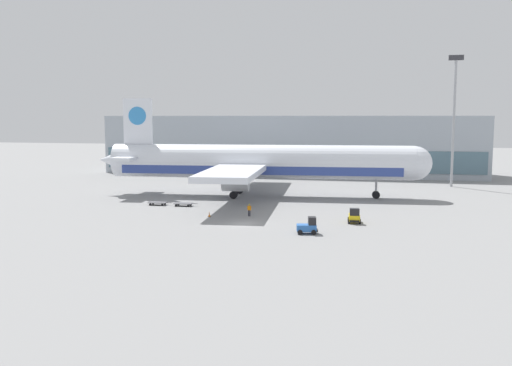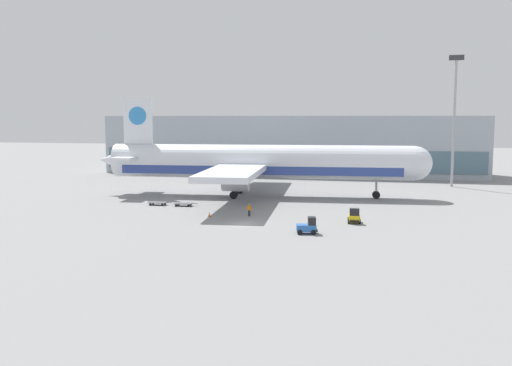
{
  "view_description": "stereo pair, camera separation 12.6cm",
  "coord_description": "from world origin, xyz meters",
  "px_view_note": "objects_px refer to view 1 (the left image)",
  "views": [
    {
      "loc": [
        17.35,
        -70.71,
        13.8
      ],
      "look_at": [
        -1.0,
        11.38,
        4.0
      ],
      "focal_mm": 40.0,
      "sensor_mm": 36.0,
      "label": 1
    },
    {
      "loc": [
        17.47,
        -70.68,
        13.8
      ],
      "look_at": [
        -1.0,
        11.38,
        4.0
      ],
      "focal_mm": 40.0,
      "sensor_mm": 36.0,
      "label": 2
    }
  ],
  "objects_px": {
    "traffic_cone_near": "(299,226)",
    "light_mast": "(454,112)",
    "baggage_tug_mid": "(308,226)",
    "airplane_main": "(256,163)",
    "baggage_tug_foreground": "(354,216)",
    "traffic_cone_far": "(209,214)",
    "baggage_dolly_lead": "(158,203)",
    "baggage_dolly_second": "(183,204)",
    "ground_crew_near": "(249,209)"
  },
  "relations": [
    {
      "from": "baggage_tug_mid",
      "to": "airplane_main",
      "type": "bearing_deg",
      "value": 102.27
    },
    {
      "from": "ground_crew_near",
      "to": "traffic_cone_near",
      "type": "bearing_deg",
      "value": -35.79
    },
    {
      "from": "traffic_cone_far",
      "to": "baggage_dolly_lead",
      "type": "bearing_deg",
      "value": 143.08
    },
    {
      "from": "airplane_main",
      "to": "traffic_cone_far",
      "type": "xyz_separation_m",
      "value": [
        -1.84,
        -21.31,
        -5.48
      ]
    },
    {
      "from": "baggage_tug_foreground",
      "to": "traffic_cone_far",
      "type": "height_order",
      "value": "baggage_tug_foreground"
    },
    {
      "from": "baggage_tug_mid",
      "to": "traffic_cone_near",
      "type": "height_order",
      "value": "baggage_tug_mid"
    },
    {
      "from": "light_mast",
      "to": "traffic_cone_far",
      "type": "xyz_separation_m",
      "value": [
        -36.69,
        -43.43,
        -14.36
      ]
    },
    {
      "from": "baggage_tug_foreground",
      "to": "traffic_cone_near",
      "type": "bearing_deg",
      "value": -55.21
    },
    {
      "from": "baggage_tug_mid",
      "to": "baggage_dolly_second",
      "type": "relative_size",
      "value": 0.72
    },
    {
      "from": "baggage_dolly_second",
      "to": "ground_crew_near",
      "type": "bearing_deg",
      "value": -31.96
    },
    {
      "from": "light_mast",
      "to": "traffic_cone_far",
      "type": "relative_size",
      "value": 35.36
    },
    {
      "from": "baggage_tug_foreground",
      "to": "baggage_dolly_lead",
      "type": "height_order",
      "value": "baggage_tug_foreground"
    },
    {
      "from": "airplane_main",
      "to": "baggage_tug_mid",
      "type": "relative_size",
      "value": 21.72
    },
    {
      "from": "baggage_tug_foreground",
      "to": "baggage_dolly_lead",
      "type": "distance_m",
      "value": 32.09
    },
    {
      "from": "baggage_tug_mid",
      "to": "traffic_cone_near",
      "type": "relative_size",
      "value": 3.51
    },
    {
      "from": "airplane_main",
      "to": "baggage_tug_mid",
      "type": "bearing_deg",
      "value": -71.2
    },
    {
      "from": "baggage_tug_mid",
      "to": "traffic_cone_far",
      "type": "relative_size",
      "value": 3.68
    },
    {
      "from": "baggage_dolly_lead",
      "to": "airplane_main",
      "type": "bearing_deg",
      "value": 42.08
    },
    {
      "from": "baggage_dolly_second",
      "to": "traffic_cone_far",
      "type": "distance_m",
      "value": 10.67
    },
    {
      "from": "traffic_cone_near",
      "to": "light_mast",
      "type": "bearing_deg",
      "value": 64.6
    },
    {
      "from": "ground_crew_near",
      "to": "traffic_cone_far",
      "type": "xyz_separation_m",
      "value": [
        -5.31,
        -1.62,
        -0.68
      ]
    },
    {
      "from": "light_mast",
      "to": "airplane_main",
      "type": "xyz_separation_m",
      "value": [
        -34.85,
        -22.12,
        -8.87
      ]
    },
    {
      "from": "baggage_dolly_second",
      "to": "baggage_tug_mid",
      "type": "bearing_deg",
      "value": -40.87
    },
    {
      "from": "light_mast",
      "to": "baggage_dolly_second",
      "type": "xyz_separation_m",
      "value": [
        -43.45,
        -35.17,
        -14.32
      ]
    },
    {
      "from": "baggage_tug_foreground",
      "to": "airplane_main",
      "type": "bearing_deg",
      "value": -145.03
    },
    {
      "from": "baggage_tug_foreground",
      "to": "traffic_cone_near",
      "type": "height_order",
      "value": "baggage_tug_foreground"
    },
    {
      "from": "baggage_dolly_lead",
      "to": "ground_crew_near",
      "type": "distance_m",
      "value": 17.67
    },
    {
      "from": "traffic_cone_near",
      "to": "airplane_main",
      "type": "bearing_deg",
      "value": 113.07
    },
    {
      "from": "traffic_cone_near",
      "to": "traffic_cone_far",
      "type": "xyz_separation_m",
      "value": [
        -13.35,
        5.72,
        -0.02
      ]
    },
    {
      "from": "baggage_tug_foreground",
      "to": "traffic_cone_near",
      "type": "distance_m",
      "value": 8.47
    },
    {
      "from": "ground_crew_near",
      "to": "traffic_cone_far",
      "type": "bearing_deg",
      "value": -156.38
    },
    {
      "from": "baggage_dolly_lead",
      "to": "baggage_dolly_second",
      "type": "xyz_separation_m",
      "value": [
        4.28,
        -0.04,
        0.0
      ]
    },
    {
      "from": "baggage_dolly_second",
      "to": "traffic_cone_far",
      "type": "height_order",
      "value": "traffic_cone_far"
    },
    {
      "from": "airplane_main",
      "to": "baggage_dolly_lead",
      "type": "distance_m",
      "value": 19.1
    },
    {
      "from": "traffic_cone_far",
      "to": "baggage_tug_foreground",
      "type": "bearing_deg",
      "value": -0.94
    },
    {
      "from": "baggage_tug_foreground",
      "to": "traffic_cone_far",
      "type": "relative_size",
      "value": 3.53
    },
    {
      "from": "traffic_cone_near",
      "to": "ground_crew_near",
      "type": "bearing_deg",
      "value": 137.59
    },
    {
      "from": "airplane_main",
      "to": "traffic_cone_near",
      "type": "bearing_deg",
      "value": -71.76
    },
    {
      "from": "airplane_main",
      "to": "baggage_tug_mid",
      "type": "distance_m",
      "value": 32.84
    },
    {
      "from": "ground_crew_near",
      "to": "baggage_dolly_second",
      "type": "bearing_deg",
      "value": 157.86
    },
    {
      "from": "baggage_tug_foreground",
      "to": "baggage_dolly_lead",
      "type": "relative_size",
      "value": 0.69
    },
    {
      "from": "baggage_dolly_lead",
      "to": "light_mast",
      "type": "bearing_deg",
      "value": 33.15
    },
    {
      "from": "light_mast",
      "to": "baggage_tug_mid",
      "type": "height_order",
      "value": "light_mast"
    },
    {
      "from": "baggage_dolly_lead",
      "to": "traffic_cone_near",
      "type": "bearing_deg",
      "value": -33.08
    },
    {
      "from": "baggage_tug_mid",
      "to": "baggage_dolly_lead",
      "type": "distance_m",
      "value": 30.83
    },
    {
      "from": "airplane_main",
      "to": "baggage_dolly_lead",
      "type": "height_order",
      "value": "airplane_main"
    },
    {
      "from": "baggage_dolly_second",
      "to": "traffic_cone_near",
      "type": "height_order",
      "value": "traffic_cone_near"
    },
    {
      "from": "baggage_tug_mid",
      "to": "traffic_cone_far",
      "type": "xyz_separation_m",
      "value": [
        -14.85,
        8.43,
        -0.52
      ]
    },
    {
      "from": "baggage_tug_mid",
      "to": "baggage_dolly_second",
      "type": "bearing_deg",
      "value": 130.98
    },
    {
      "from": "baggage_tug_mid",
      "to": "light_mast",
      "type": "bearing_deg",
      "value": 55.8
    }
  ]
}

